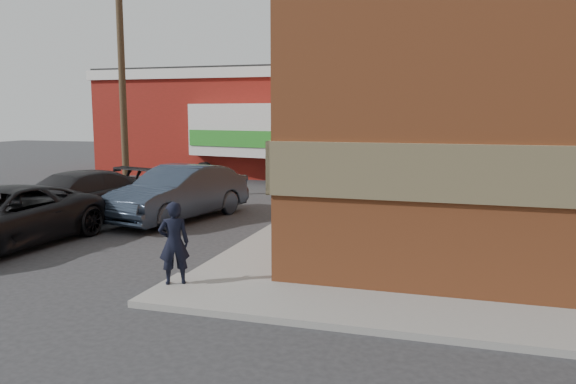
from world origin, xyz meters
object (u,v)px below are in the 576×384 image
Objects in this scene: sedan at (179,193)px; utility_pole at (122,74)px; box_truck at (263,137)px; suv_b at (71,198)px; warehouse at (259,121)px; man at (174,243)px.

utility_pole is at bearing 153.30° from sedan.
suv_b is at bearing -88.22° from box_truck.
warehouse is 4.54m from box_truck.
suv_b is at bearing -90.84° from warehouse.
box_truck is (1.73, -4.14, -0.66)m from warehouse.
box_truck is at bearing 107.56° from sedan.
man is at bearing -21.65° from suv_b.
man is 0.29× the size of suv_b.
warehouse is at bearing 82.23° from utility_pole.
man reaches higher than suv_b.
sedan is 3.18m from suv_b.
utility_pole is at bearing -103.94° from box_truck.
suv_b is at bearing -70.39° from man.
warehouse is 21.55m from man.
suv_b is (-2.80, -1.50, -0.07)m from sedan.
man is (5.80, -20.67, -1.91)m from warehouse.
man is 17.06m from box_truck.
utility_pole is 6.57m from sedan.
box_truck reaches higher than sedan.
suv_b is at bearing -75.39° from utility_pole.
man is 7.71m from suv_b.
box_truck reaches higher than suv_b.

